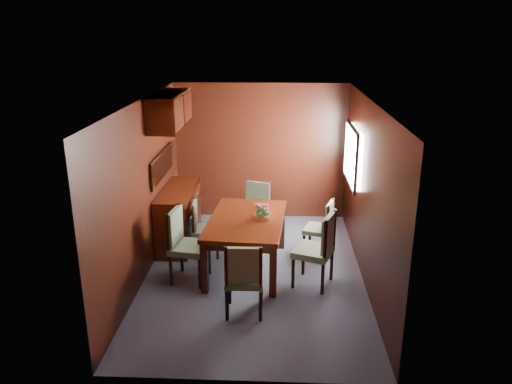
{
  "coord_description": "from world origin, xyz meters",
  "views": [
    {
      "loc": [
        0.31,
        -6.29,
        3.31
      ],
      "look_at": [
        0.0,
        0.47,
        1.05
      ],
      "focal_mm": 35.0,
      "sensor_mm": 36.0,
      "label": 1
    }
  ],
  "objects_px": {
    "sideboard": "(179,216)",
    "dining_table": "(247,226)",
    "chair_left_near": "(184,241)",
    "chair_head": "(244,276)",
    "flower_centerpiece": "(262,211)",
    "chair_right_near": "(319,246)"
  },
  "relations": [
    {
      "from": "sideboard",
      "to": "flower_centerpiece",
      "type": "xyz_separation_m",
      "value": [
        1.35,
        -0.85,
        0.43
      ]
    },
    {
      "from": "chair_left_near",
      "to": "chair_head",
      "type": "bearing_deg",
      "value": 53.95
    },
    {
      "from": "chair_head",
      "to": "dining_table",
      "type": "bearing_deg",
      "value": 91.31
    },
    {
      "from": "dining_table",
      "to": "flower_centerpiece",
      "type": "relative_size",
      "value": 7.07
    },
    {
      "from": "chair_left_near",
      "to": "flower_centerpiece",
      "type": "relative_size",
      "value": 4.26
    },
    {
      "from": "chair_right_near",
      "to": "flower_centerpiece",
      "type": "xyz_separation_m",
      "value": [
        -0.76,
        0.44,
        0.31
      ]
    },
    {
      "from": "chair_head",
      "to": "flower_centerpiece",
      "type": "height_order",
      "value": "flower_centerpiece"
    },
    {
      "from": "chair_left_near",
      "to": "chair_right_near",
      "type": "xyz_separation_m",
      "value": [
        1.81,
        -0.08,
        0.0
      ]
    },
    {
      "from": "chair_left_near",
      "to": "flower_centerpiece",
      "type": "height_order",
      "value": "chair_left_near"
    },
    {
      "from": "chair_head",
      "to": "flower_centerpiece",
      "type": "bearing_deg",
      "value": 81.11
    },
    {
      "from": "dining_table",
      "to": "flower_centerpiece",
      "type": "xyz_separation_m",
      "value": [
        0.22,
        -0.01,
        0.22
      ]
    },
    {
      "from": "sideboard",
      "to": "dining_table",
      "type": "xyz_separation_m",
      "value": [
        1.13,
        -0.84,
        0.21
      ]
    },
    {
      "from": "sideboard",
      "to": "chair_left_near",
      "type": "xyz_separation_m",
      "value": [
        0.31,
        -1.21,
        0.12
      ]
    },
    {
      "from": "dining_table",
      "to": "chair_head",
      "type": "bearing_deg",
      "value": -83.42
    },
    {
      "from": "dining_table",
      "to": "flower_centerpiece",
      "type": "distance_m",
      "value": 0.31
    },
    {
      "from": "chair_right_near",
      "to": "chair_head",
      "type": "bearing_deg",
      "value": 151.08
    },
    {
      "from": "chair_left_near",
      "to": "flower_centerpiece",
      "type": "distance_m",
      "value": 1.14
    },
    {
      "from": "chair_left_near",
      "to": "chair_right_near",
      "type": "bearing_deg",
      "value": 96.29
    },
    {
      "from": "sideboard",
      "to": "dining_table",
      "type": "distance_m",
      "value": 1.43
    },
    {
      "from": "dining_table",
      "to": "chair_head",
      "type": "xyz_separation_m",
      "value": [
        0.05,
        -1.23,
        -0.13
      ]
    },
    {
      "from": "sideboard",
      "to": "chair_right_near",
      "type": "bearing_deg",
      "value": -31.38
    },
    {
      "from": "dining_table",
      "to": "chair_right_near",
      "type": "relative_size",
      "value": 1.66
    }
  ]
}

